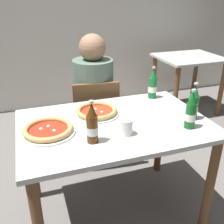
{
  "coord_description": "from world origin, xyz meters",
  "views": [
    {
      "loc": [
        -0.49,
        -1.39,
        1.51
      ],
      "look_at": [
        0.0,
        0.05,
        0.8
      ],
      "focal_mm": 41.52,
      "sensor_mm": 36.0,
      "label": 1
    }
  ],
  "objects_px": {
    "dining_table_background": "(188,68)",
    "beer_bottle_extra": "(193,104)",
    "napkin_with_cutlery": "(136,104)",
    "beer_bottle_center": "(92,125)",
    "dining_table_main": "(114,138)",
    "pizza_marinara_far": "(48,130)",
    "beer_bottle_left": "(153,85)",
    "beer_bottle_right": "(191,112)",
    "diner_seated": "(94,106)",
    "pizza_margherita_near": "(97,112)",
    "paper_cup": "(126,127)",
    "chair_behind_table": "(95,119)"
  },
  "relations": [
    {
      "from": "beer_bottle_center",
      "to": "beer_bottle_extra",
      "type": "distance_m",
      "value": 0.69
    },
    {
      "from": "dining_table_main",
      "to": "pizza_marinara_far",
      "type": "xyz_separation_m",
      "value": [
        -0.42,
        -0.01,
        0.13
      ]
    },
    {
      "from": "diner_seated",
      "to": "beer_bottle_right",
      "type": "distance_m",
      "value": 0.98
    },
    {
      "from": "dining_table_background",
      "to": "beer_bottle_right",
      "type": "relative_size",
      "value": 3.24
    },
    {
      "from": "dining_table_background",
      "to": "pizza_marinara_far",
      "type": "distance_m",
      "value": 2.43
    },
    {
      "from": "dining_table_background",
      "to": "beer_bottle_extra",
      "type": "xyz_separation_m",
      "value": [
        -1.04,
        -1.55,
        0.26
      ]
    },
    {
      "from": "beer_bottle_right",
      "to": "diner_seated",
      "type": "bearing_deg",
      "value": 113.03
    },
    {
      "from": "beer_bottle_left",
      "to": "beer_bottle_center",
      "type": "height_order",
      "value": "same"
    },
    {
      "from": "beer_bottle_center",
      "to": "beer_bottle_right",
      "type": "distance_m",
      "value": 0.6
    },
    {
      "from": "beer_bottle_center",
      "to": "beer_bottle_left",
      "type": "bearing_deg",
      "value": 38.72
    },
    {
      "from": "dining_table_background",
      "to": "beer_bottle_center",
      "type": "height_order",
      "value": "beer_bottle_center"
    },
    {
      "from": "dining_table_main",
      "to": "diner_seated",
      "type": "relative_size",
      "value": 0.99
    },
    {
      "from": "dining_table_main",
      "to": "chair_behind_table",
      "type": "distance_m",
      "value": 0.63
    },
    {
      "from": "beer_bottle_right",
      "to": "dining_table_background",
      "type": "bearing_deg",
      "value": 55.76
    },
    {
      "from": "diner_seated",
      "to": "beer_bottle_extra",
      "type": "relative_size",
      "value": 4.89
    },
    {
      "from": "beer_bottle_center",
      "to": "napkin_with_cutlery",
      "type": "bearing_deg",
      "value": 42.53
    },
    {
      "from": "dining_table_background",
      "to": "pizza_margherita_near",
      "type": "distance_m",
      "value": 2.07
    },
    {
      "from": "paper_cup",
      "to": "napkin_with_cutlery",
      "type": "bearing_deg",
      "value": 59.1
    },
    {
      "from": "chair_behind_table",
      "to": "dining_table_background",
      "type": "xyz_separation_m",
      "value": [
        1.5,
        0.83,
        0.11
      ]
    },
    {
      "from": "chair_behind_table",
      "to": "pizza_margherita_near",
      "type": "height_order",
      "value": "chair_behind_table"
    },
    {
      "from": "diner_seated",
      "to": "paper_cup",
      "type": "height_order",
      "value": "diner_seated"
    },
    {
      "from": "beer_bottle_center",
      "to": "pizza_margherita_near",
      "type": "bearing_deg",
      "value": 70.71
    },
    {
      "from": "dining_table_background",
      "to": "beer_bottle_extra",
      "type": "distance_m",
      "value": 1.89
    },
    {
      "from": "dining_table_main",
      "to": "napkin_with_cutlery",
      "type": "bearing_deg",
      "value": 41.6
    },
    {
      "from": "diner_seated",
      "to": "beer_bottle_center",
      "type": "relative_size",
      "value": 4.89
    },
    {
      "from": "beer_bottle_extra",
      "to": "pizza_margherita_near",
      "type": "bearing_deg",
      "value": 155.13
    },
    {
      "from": "beer_bottle_left",
      "to": "napkin_with_cutlery",
      "type": "height_order",
      "value": "beer_bottle_left"
    },
    {
      "from": "pizza_margherita_near",
      "to": "pizza_marinara_far",
      "type": "height_order",
      "value": "same"
    },
    {
      "from": "dining_table_main",
      "to": "diner_seated",
      "type": "bearing_deg",
      "value": 86.56
    },
    {
      "from": "beer_bottle_left",
      "to": "diner_seated",
      "type": "bearing_deg",
      "value": 137.01
    },
    {
      "from": "paper_cup",
      "to": "beer_bottle_right",
      "type": "bearing_deg",
      "value": -6.35
    },
    {
      "from": "napkin_with_cutlery",
      "to": "dining_table_main",
      "type": "bearing_deg",
      "value": -138.4
    },
    {
      "from": "pizza_marinara_far",
      "to": "paper_cup",
      "type": "distance_m",
      "value": 0.46
    },
    {
      "from": "chair_behind_table",
      "to": "dining_table_background",
      "type": "height_order",
      "value": "chair_behind_table"
    },
    {
      "from": "paper_cup",
      "to": "beer_bottle_extra",
      "type": "bearing_deg",
      "value": 6.17
    },
    {
      "from": "beer_bottle_right",
      "to": "napkin_with_cutlery",
      "type": "bearing_deg",
      "value": 111.18
    },
    {
      "from": "dining_table_main",
      "to": "dining_table_background",
      "type": "distance_m",
      "value": 2.1
    },
    {
      "from": "pizza_marinara_far",
      "to": "beer_bottle_extra",
      "type": "distance_m",
      "value": 0.92
    },
    {
      "from": "dining_table_background",
      "to": "napkin_with_cutlery",
      "type": "bearing_deg",
      "value": -136.53
    },
    {
      "from": "diner_seated",
      "to": "beer_bottle_center",
      "type": "bearing_deg",
      "value": -105.42
    },
    {
      "from": "beer_bottle_center",
      "to": "beer_bottle_right",
      "type": "xyz_separation_m",
      "value": [
        0.6,
        -0.03,
        0.0
      ]
    },
    {
      "from": "beer_bottle_right",
      "to": "paper_cup",
      "type": "relative_size",
      "value": 2.6
    },
    {
      "from": "dining_table_background",
      "to": "pizza_marinara_far",
      "type": "xyz_separation_m",
      "value": [
        -1.95,
        -1.45,
        0.18
      ]
    },
    {
      "from": "diner_seated",
      "to": "beer_bottle_right",
      "type": "bearing_deg",
      "value": -66.97
    },
    {
      "from": "diner_seated",
      "to": "pizza_marinara_far",
      "type": "distance_m",
      "value": 0.83
    },
    {
      "from": "beer_bottle_left",
      "to": "beer_bottle_center",
      "type": "bearing_deg",
      "value": -141.28
    },
    {
      "from": "diner_seated",
      "to": "paper_cup",
      "type": "xyz_separation_m",
      "value": [
        -0.03,
        -0.83,
        0.21
      ]
    },
    {
      "from": "pizza_margherita_near",
      "to": "dining_table_main",
      "type": "bearing_deg",
      "value": -62.84
    },
    {
      "from": "beer_bottle_left",
      "to": "beer_bottle_right",
      "type": "distance_m",
      "value": 0.52
    },
    {
      "from": "beer_bottle_left",
      "to": "paper_cup",
      "type": "distance_m",
      "value": 0.63
    }
  ]
}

